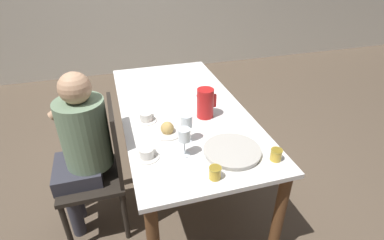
{
  "coord_description": "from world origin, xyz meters",
  "views": [
    {
      "loc": [
        -0.48,
        -1.91,
        1.82
      ],
      "look_at": [
        0.0,
        -0.27,
        0.79
      ],
      "focal_mm": 28.0,
      "sensor_mm": 36.0,
      "label": 1
    }
  ],
  "objects_px": {
    "chair_person_side": "(101,168)",
    "jam_jar_amber": "(276,154)",
    "teacup_across": "(146,118)",
    "wine_glass_water": "(187,122)",
    "jam_jar_red": "(215,172)",
    "bread_plate": "(167,130)",
    "serving_tray": "(232,151)",
    "teacup_near_person": "(147,154)",
    "red_pitcher": "(205,103)",
    "person_seated": "(81,144)",
    "wine_glass_juice": "(184,136)"
  },
  "relations": [
    {
      "from": "chair_person_side",
      "to": "jam_jar_amber",
      "type": "height_order",
      "value": "chair_person_side"
    },
    {
      "from": "teacup_across",
      "to": "chair_person_side",
      "type": "bearing_deg",
      "value": -157.72
    },
    {
      "from": "wine_glass_water",
      "to": "jam_jar_red",
      "type": "relative_size",
      "value": 2.6
    },
    {
      "from": "bread_plate",
      "to": "jam_jar_red",
      "type": "bearing_deg",
      "value": -73.02
    },
    {
      "from": "wine_glass_water",
      "to": "bread_plate",
      "type": "bearing_deg",
      "value": 130.54
    },
    {
      "from": "wine_glass_water",
      "to": "bread_plate",
      "type": "distance_m",
      "value": 0.19
    },
    {
      "from": "wine_glass_water",
      "to": "serving_tray",
      "type": "relative_size",
      "value": 0.54
    },
    {
      "from": "teacup_across",
      "to": "jam_jar_red",
      "type": "distance_m",
      "value": 0.73
    },
    {
      "from": "chair_person_side",
      "to": "wine_glass_water",
      "type": "height_order",
      "value": "chair_person_side"
    },
    {
      "from": "teacup_near_person",
      "to": "red_pitcher",
      "type": "bearing_deg",
      "value": 36.94
    },
    {
      "from": "teacup_across",
      "to": "wine_glass_water",
      "type": "bearing_deg",
      "value": -56.26
    },
    {
      "from": "teacup_near_person",
      "to": "teacup_across",
      "type": "bearing_deg",
      "value": 81.67
    },
    {
      "from": "chair_person_side",
      "to": "teacup_across",
      "type": "relative_size",
      "value": 6.76
    },
    {
      "from": "teacup_near_person",
      "to": "wine_glass_water",
      "type": "bearing_deg",
      "value": 20.43
    },
    {
      "from": "red_pitcher",
      "to": "jam_jar_red",
      "type": "bearing_deg",
      "value": -103.88
    },
    {
      "from": "jam_jar_red",
      "to": "wine_glass_water",
      "type": "bearing_deg",
      "value": 97.73
    },
    {
      "from": "serving_tray",
      "to": "bread_plate",
      "type": "xyz_separation_m",
      "value": [
        -0.32,
        0.32,
        0.01
      ]
    },
    {
      "from": "serving_tray",
      "to": "jam_jar_red",
      "type": "xyz_separation_m",
      "value": [
        -0.17,
        -0.17,
        0.02
      ]
    },
    {
      "from": "jam_jar_amber",
      "to": "jam_jar_red",
      "type": "relative_size",
      "value": 1.0
    },
    {
      "from": "person_seated",
      "to": "jam_jar_red",
      "type": "distance_m",
      "value": 0.9
    },
    {
      "from": "wine_glass_juice",
      "to": "teacup_near_person",
      "type": "relative_size",
      "value": 1.25
    },
    {
      "from": "person_seated",
      "to": "wine_glass_juice",
      "type": "height_order",
      "value": "person_seated"
    },
    {
      "from": "person_seated",
      "to": "teacup_near_person",
      "type": "height_order",
      "value": "person_seated"
    },
    {
      "from": "chair_person_side",
      "to": "person_seated",
      "type": "height_order",
      "value": "person_seated"
    },
    {
      "from": "red_pitcher",
      "to": "jam_jar_amber",
      "type": "distance_m",
      "value": 0.63
    },
    {
      "from": "chair_person_side",
      "to": "wine_glass_juice",
      "type": "height_order",
      "value": "chair_person_side"
    },
    {
      "from": "person_seated",
      "to": "wine_glass_water",
      "type": "bearing_deg",
      "value": -107.72
    },
    {
      "from": "jam_jar_red",
      "to": "teacup_near_person",
      "type": "bearing_deg",
      "value": 139.1
    },
    {
      "from": "bread_plate",
      "to": "jam_jar_amber",
      "type": "bearing_deg",
      "value": -39.58
    },
    {
      "from": "wine_glass_water",
      "to": "teacup_across",
      "type": "distance_m",
      "value": 0.39
    },
    {
      "from": "teacup_near_person",
      "to": "serving_tray",
      "type": "xyz_separation_m",
      "value": [
        0.49,
        -0.1,
        -0.01
      ]
    },
    {
      "from": "bread_plate",
      "to": "jam_jar_red",
      "type": "relative_size",
      "value": 2.75
    },
    {
      "from": "teacup_near_person",
      "to": "serving_tray",
      "type": "bearing_deg",
      "value": -11.81
    },
    {
      "from": "teacup_across",
      "to": "person_seated",
      "type": "bearing_deg",
      "value": -166.8
    },
    {
      "from": "serving_tray",
      "to": "jam_jar_red",
      "type": "distance_m",
      "value": 0.24
    },
    {
      "from": "chair_person_side",
      "to": "jam_jar_red",
      "type": "relative_size",
      "value": 13.74
    },
    {
      "from": "wine_glass_water",
      "to": "wine_glass_juice",
      "type": "height_order",
      "value": "wine_glass_water"
    },
    {
      "from": "person_seated",
      "to": "teacup_across",
      "type": "xyz_separation_m",
      "value": [
        0.44,
        0.1,
        0.06
      ]
    },
    {
      "from": "red_pitcher",
      "to": "bread_plate",
      "type": "bearing_deg",
      "value": -155.21
    },
    {
      "from": "red_pitcher",
      "to": "teacup_near_person",
      "type": "relative_size",
      "value": 1.47
    },
    {
      "from": "bread_plate",
      "to": "wine_glass_juice",
      "type": "bearing_deg",
      "value": -79.29
    },
    {
      "from": "chair_person_side",
      "to": "bread_plate",
      "type": "bearing_deg",
      "value": -96.58
    },
    {
      "from": "person_seated",
      "to": "serving_tray",
      "type": "bearing_deg",
      "value": -115.17
    },
    {
      "from": "red_pitcher",
      "to": "chair_person_side",
      "type": "bearing_deg",
      "value": -173.34
    },
    {
      "from": "chair_person_side",
      "to": "teacup_near_person",
      "type": "height_order",
      "value": "chair_person_side"
    },
    {
      "from": "chair_person_side",
      "to": "wine_glass_juice",
      "type": "distance_m",
      "value": 0.68
    },
    {
      "from": "red_pitcher",
      "to": "wine_glass_water",
      "type": "distance_m",
      "value": 0.33
    },
    {
      "from": "person_seated",
      "to": "serving_tray",
      "type": "distance_m",
      "value": 0.96
    },
    {
      "from": "teacup_near_person",
      "to": "jam_jar_amber",
      "type": "height_order",
      "value": "jam_jar_amber"
    },
    {
      "from": "wine_glass_juice",
      "to": "teacup_near_person",
      "type": "height_order",
      "value": "wine_glass_juice"
    }
  ]
}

